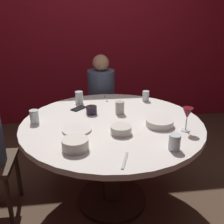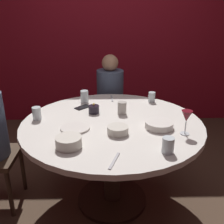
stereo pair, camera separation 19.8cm
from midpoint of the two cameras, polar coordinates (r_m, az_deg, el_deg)
ground_plane at (r=2.42m, az=-2.48°, el=-18.81°), size 8.00×8.00×0.00m
back_wall at (r=3.72m, az=-5.53°, el=17.39°), size 6.00×0.10×2.60m
dining_table at (r=2.08m, az=-2.75°, el=-5.86°), size 1.41×1.41×0.76m
seated_diner_back at (r=2.90m, az=-4.35°, el=4.10°), size 0.40×0.40×1.13m
candle_holder at (r=2.17m, az=-7.17°, el=0.39°), size 0.09×0.09×0.09m
wine_glass at (r=1.86m, az=13.41°, el=-0.52°), size 0.08×0.08×0.18m
dinner_plate at (r=1.90m, az=-10.77°, el=-3.85°), size 0.22×0.22×0.01m
cell_phone at (r=2.30m, az=-9.82°, el=0.75°), size 0.15×0.15×0.01m
bowl_serving_large at (r=1.95m, az=7.63°, el=-2.39°), size 0.21×0.21×0.05m
bowl_salad_center at (r=1.81m, az=-1.13°, el=-3.99°), size 0.15×0.15×0.06m
bowl_small_white at (r=1.65m, az=-11.61°, el=-7.04°), size 0.17×0.17×0.07m
cup_near_candle at (r=2.15m, az=-0.89°, el=0.93°), size 0.07×0.07×0.11m
cup_by_left_diner at (r=2.47m, az=5.20°, el=3.53°), size 0.06×0.06×0.09m
cup_by_right_diner at (r=2.42m, az=-9.62°, el=3.12°), size 0.07×0.07×0.11m
cup_center_front at (r=2.09m, az=-19.42°, el=-1.00°), size 0.07×0.07×0.10m
cup_far_edge at (r=1.63m, az=10.28°, el=-6.65°), size 0.07×0.07×0.10m
fork_near_plate at (r=1.51m, az=-0.80°, el=-10.71°), size 0.07×0.18×0.01m
knife_near_plate at (r=2.53m, az=-3.63°, el=2.94°), size 0.02×0.18×0.01m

